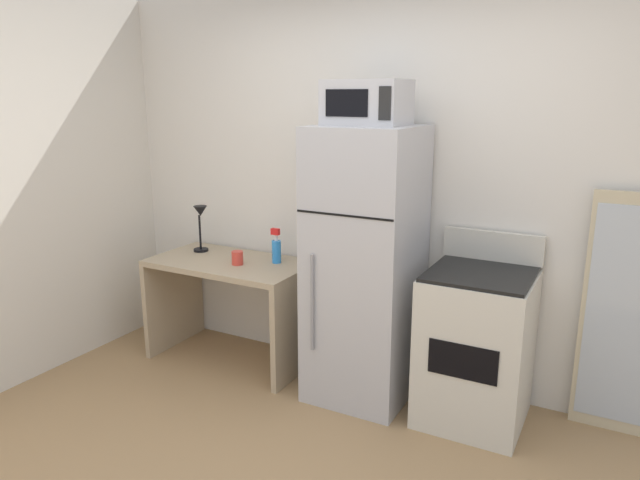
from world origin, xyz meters
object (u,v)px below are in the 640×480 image
object	(u,v)px
desk_lamp	(200,221)
refrigerator	(365,266)
desk	(231,291)
microwave	(367,103)
spray_bottle	(276,249)
oven_range	(476,346)
coffee_mug	(237,258)
leaning_mirror	(623,316)

from	to	relation	value
desk_lamp	refrigerator	xyz separation A→B (m)	(1.38, -0.10, -0.13)
desk	refrigerator	xyz separation A→B (m)	(1.05, -0.00, 0.34)
desk	desk_lamp	distance (m)	0.58
microwave	refrigerator	bearing A→B (deg)	90.32
desk	spray_bottle	world-z (taller)	spray_bottle
desk	refrigerator	world-z (taller)	refrigerator
oven_range	microwave	bearing A→B (deg)	-176.60
desk_lamp	oven_range	bearing A→B (deg)	-2.11
coffee_mug	oven_range	distance (m)	1.69
coffee_mug	microwave	bearing A→B (deg)	1.55
microwave	coffee_mug	bearing A→B (deg)	-178.45
desk	oven_range	bearing A→B (deg)	0.53
desk_lamp	spray_bottle	world-z (taller)	desk_lamp
desk_lamp	oven_range	distance (m)	2.16
leaning_mirror	coffee_mug	bearing A→B (deg)	-172.33
oven_range	desk	bearing A→B (deg)	-179.47
microwave	leaning_mirror	size ratio (longest dim) A/B	0.33
desk_lamp	coffee_mug	world-z (taller)	desk_lamp
microwave	leaning_mirror	distance (m)	1.88
desk_lamp	coffee_mug	size ratio (longest dim) A/B	3.72
refrigerator	microwave	distance (m)	0.99
coffee_mug	leaning_mirror	size ratio (longest dim) A/B	0.07
coffee_mug	leaning_mirror	bearing A→B (deg)	7.67
desk	oven_range	size ratio (longest dim) A/B	1.04
desk	coffee_mug	bearing A→B (deg)	-26.21
desk	microwave	size ratio (longest dim) A/B	2.49
spray_bottle	coffee_mug	distance (m)	0.28
refrigerator	oven_range	world-z (taller)	refrigerator
desk_lamp	spray_bottle	size ratio (longest dim) A/B	1.42
refrigerator	desk	bearing A→B (deg)	179.74
coffee_mug	microwave	size ratio (longest dim) A/B	0.21
desk_lamp	oven_range	world-z (taller)	desk_lamp
spray_bottle	refrigerator	xyz separation A→B (m)	(0.73, -0.12, 0.01)
oven_range	leaning_mirror	size ratio (longest dim) A/B	0.79
refrigerator	microwave	size ratio (longest dim) A/B	3.75
desk_lamp	leaning_mirror	size ratio (longest dim) A/B	0.25
desk_lamp	refrigerator	distance (m)	1.39
desk	leaning_mirror	size ratio (longest dim) A/B	0.82
spray_bottle	microwave	xyz separation A→B (m)	(0.73, -0.14, 1.01)
microwave	oven_range	distance (m)	1.56
spray_bottle	leaning_mirror	size ratio (longest dim) A/B	0.18
spray_bottle	coffee_mug	bearing A→B (deg)	-142.47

